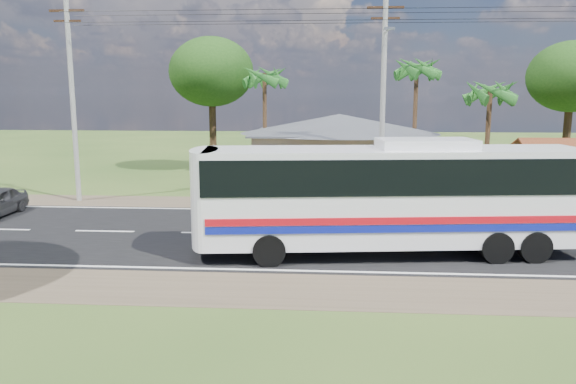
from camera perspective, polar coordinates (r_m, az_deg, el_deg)
name	(u,v)px	position (r m, az deg, el deg)	size (l,w,h in m)	color
ground	(320,235)	(22.93, 3.30, -4.42)	(120.00, 120.00, 0.00)	#274418
road	(320,235)	(22.93, 3.30, -4.40)	(120.00, 16.00, 0.03)	black
house	(339,142)	(35.33, 5.22, 5.06)	(12.40, 10.00, 5.00)	tan
waiting_shed	(567,150)	(33.39, 26.51, 3.88)	(5.20, 4.48, 3.35)	#3C2515
concrete_barrier	(567,202)	(30.66, 26.49, -0.90)	(7.00, 0.30, 0.90)	#9E9E99
utility_poles	(376,92)	(28.78, 8.98, 10.05)	(32.80, 2.22, 11.00)	#9E9E99
palm_near	(490,93)	(34.47, 19.86, 9.48)	(2.80, 2.80, 6.70)	#47301E
palm_mid	(417,70)	(38.16, 12.95, 12.01)	(2.80, 2.80, 8.20)	#47301E
palm_far	(265,78)	(38.43, -2.40, 11.52)	(2.80, 2.80, 7.70)	#47301E
tree_behind_house	(212,72)	(41.04, -7.78, 11.97)	(6.00, 6.00, 9.61)	#47301E
tree_behind_shed	(572,77)	(41.34, 26.86, 10.37)	(5.60, 5.60, 9.02)	#47301E
coach_bus	(393,189)	(20.16, 10.66, 0.28)	(13.56, 4.32, 4.14)	silver
motorcycle	(368,195)	(29.40, 8.10, -0.34)	(0.61, 1.75, 0.92)	black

